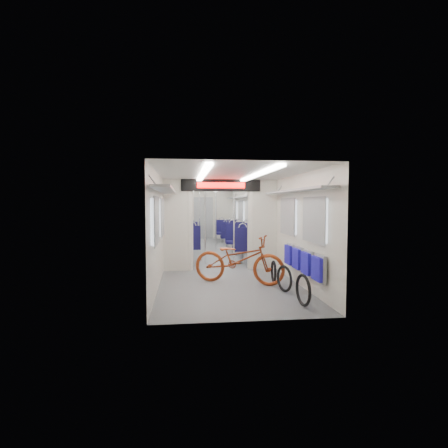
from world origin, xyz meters
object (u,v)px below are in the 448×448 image
stanchion_near_left (205,223)px  bike_hoop_b (284,280)px  flip_bench (302,261)px  seat_bay_near_right (244,240)px  seat_bay_far_right (230,232)px  stanchion_far_left (200,218)px  stanchion_far_right (216,219)px  seat_bay_far_left (184,232)px  bike_hoop_a (303,292)px  stanchion_near_right (234,224)px  bike_hoop_c (274,273)px  seat_bay_near_left (184,238)px  bicycle (239,259)px

stanchion_near_left → bike_hoop_b: bearing=-68.2°
flip_bench → seat_bay_near_right: (-0.42, 4.16, -0.02)m
seat_bay_far_right → stanchion_far_left: stanchion_far_left is taller
stanchion_far_right → seat_bay_far_left: bearing=119.8°
seat_bay_near_right → stanchion_near_left: bearing=-143.7°
seat_bay_far_right → bike_hoop_a: bearing=-89.5°
seat_bay_far_right → stanchion_near_right: bearing=-96.1°
bike_hoop_b → seat_bay_far_right: 7.83m
bike_hoop_a → seat_bay_far_right: seat_bay_far_right is taller
bike_hoop_c → flip_bench: bearing=-61.7°
seat_bay_near_left → stanchion_far_left: 1.86m
bike_hoop_a → stanchion_near_left: stanchion_near_left is taller
seat_bay_far_left → stanchion_near_left: (0.59, -4.90, 0.63)m
flip_bench → seat_bay_near_left: size_ratio=0.89×
seat_bay_near_left → seat_bay_far_right: bearing=58.1°
stanchion_near_left → bicycle: bearing=-77.4°
bicycle → seat_bay_far_left: seat_bay_far_left is taller
bicycle → seat_bay_far_right: (0.72, 7.02, 0.03)m
stanchion_near_left → seat_bay_far_left: bearing=96.9°
bicycle → stanchion_far_right: size_ratio=0.85×
flip_bench → bike_hoop_a: bearing=-108.4°
bicycle → stanchion_near_left: stanchion_near_left is taller
bicycle → stanchion_far_left: bearing=30.5°
flip_bench → seat_bay_near_left: bearing=115.8°
stanchion_near_left → flip_bench: bearing=-62.2°
flip_bench → bike_hoop_b: size_ratio=4.03×
bike_hoop_a → stanchion_near_left: (-1.36, 4.24, 0.91)m
stanchion_far_left → bike_hoop_b: bearing=-78.4°
stanchion_near_right → stanchion_far_left: bearing=101.3°
stanchion_near_right → seat_bay_far_left: bearing=103.7°
bicycle → stanchion_near_left: bearing=37.4°
flip_bench → seat_bay_near_right: seat_bay_near_right is taller
seat_bay_far_right → stanchion_near_left: size_ratio=0.89×
seat_bay_far_left → stanchion_near_left: size_ratio=0.84×
stanchion_near_left → stanchion_far_right: (0.56, 2.88, 0.00)m
seat_bay_near_right → stanchion_far_left: size_ratio=0.97×
bike_hoop_a → stanchion_near_right: (-0.62, 3.69, 0.91)m
bike_hoop_b → stanchion_far_right: 6.29m
stanchion_near_left → stanchion_far_right: same height
seat_bay_near_right → seat_bay_far_right: seat_bay_near_right is taller
bike_hoop_b → seat_bay_near_right: size_ratio=0.23×
bike_hoop_c → stanchion_far_right: (-0.75, 5.38, 0.94)m
bike_hoop_a → bike_hoop_b: (-0.04, 0.95, -0.01)m
bike_hoop_c → stanchion_near_right: bearing=106.6°
seat_bay_far_right → stanchion_near_right: 5.15m
bike_hoop_c → seat_bay_near_right: (-0.03, 3.44, 0.35)m
bike_hoop_c → seat_bay_near_left: bearing=115.3°
flip_bench → seat_bay_far_right: (-0.42, 7.74, -0.04)m
bike_hoop_c → seat_bay_near_left: size_ratio=0.21×
bicycle → seat_bay_near_right: size_ratio=0.88×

